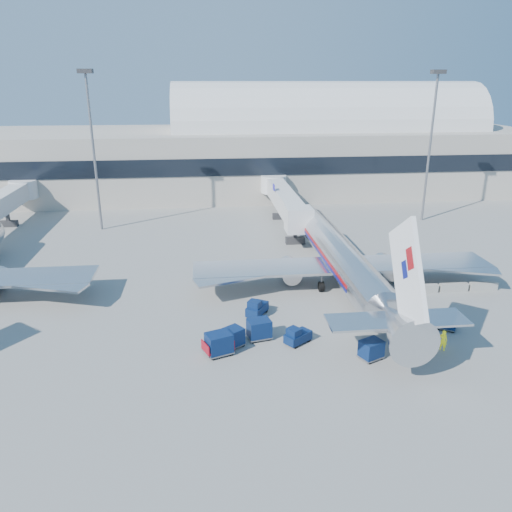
{
  "coord_description": "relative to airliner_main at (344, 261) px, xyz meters",
  "views": [
    {
      "loc": [
        -4.6,
        -44.02,
        21.03
      ],
      "look_at": [
        0.73,
        6.0,
        3.34
      ],
      "focal_mm": 35.0,
      "sensor_mm": 36.0,
      "label": 1
    }
  ],
  "objects": [
    {
      "name": "ramp_worker",
      "position": [
        4.57,
        -14.0,
        -2.03
      ],
      "size": [
        0.77,
        0.75,
        1.79
      ],
      "primitive_type": "imported",
      "rotation": [
        0.0,
        0.0,
        2.43
      ],
      "color": "#E3EF19",
      "rests_on": "ground"
    },
    {
      "name": "tug_left",
      "position": [
        -10.02,
        -5.95,
        -2.16
      ],
      "size": [
        2.44,
        2.85,
        1.67
      ],
      "rotation": [
        0.0,
        0.0,
        1.02
      ],
      "color": "#091C45",
      "rests_on": "ground"
    },
    {
      "name": "tug_right",
      "position": [
        0.76,
        -8.71,
        -2.21
      ],
      "size": [
        2.41,
        2.67,
        1.58
      ],
      "rotation": [
        0.0,
        0.0,
        -0.93
      ],
      "color": "#091C45",
      "rests_on": "ground"
    },
    {
      "name": "terminal",
      "position": [
        -23.6,
        51.46,
        4.6
      ],
      "size": [
        170.0,
        28.15,
        21.0
      ],
      "color": "#B2AA9E",
      "rests_on": "ground"
    },
    {
      "name": "cart_train_a",
      "position": [
        -10.27,
        -10.48,
        -1.98
      ],
      "size": [
        2.3,
        1.94,
        1.77
      ],
      "rotation": [
        0.0,
        0.0,
        0.23
      ],
      "color": "#091C45",
      "rests_on": "ground"
    },
    {
      "name": "ground",
      "position": [
        -10.0,
        -4.51,
        -2.93
      ],
      "size": [
        260.0,
        260.0,
        0.0
      ],
      "primitive_type": "plane",
      "color": "gray",
      "rests_on": "ground"
    },
    {
      "name": "jetbridge_near",
      "position": [
        -2.4,
        26.3,
        1.0
      ],
      "size": [
        4.4,
        27.5,
        6.25
      ],
      "color": "silver",
      "rests_on": "ground"
    },
    {
      "name": "mast_west",
      "position": [
        -30.0,
        25.49,
        11.87
      ],
      "size": [
        2.0,
        1.2,
        22.6
      ],
      "color": "slate",
      "rests_on": "ground"
    },
    {
      "name": "cart_solo_near",
      "position": [
        -1.75,
        -14.71,
        -2.08
      ],
      "size": [
        2.21,
        2.01,
        1.59
      ],
      "rotation": [
        0.0,
        0.0,
        0.44
      ],
      "color": "#091C45",
      "rests_on": "ground"
    },
    {
      "name": "cart_train_c",
      "position": [
        -13.8,
        -12.72,
        -1.94
      ],
      "size": [
        2.53,
        2.24,
        1.85
      ],
      "rotation": [
        0.0,
        0.0,
        0.36
      ],
      "color": "#091C45",
      "rests_on": "ground"
    },
    {
      "name": "cart_open_red",
      "position": [
        -13.87,
        -12.61,
        -2.48
      ],
      "size": [
        2.76,
        2.38,
        0.62
      ],
      "rotation": [
        0.0,
        0.0,
        0.39
      ],
      "color": "slate",
      "rests_on": "ground"
    },
    {
      "name": "airliner_main",
      "position": [
        0.0,
        0.0,
        0.0
      ],
      "size": [
        32.0,
        37.26,
        12.07
      ],
      "color": "silver",
      "rests_on": "ground"
    },
    {
      "name": "cart_solo_far",
      "position": [
        6.62,
        -10.47,
        -2.1
      ],
      "size": [
        2.2,
        2.08,
        1.54
      ],
      "rotation": [
        0.0,
        0.0,
        -0.58
      ],
      "color": "#091C45",
      "rests_on": "ground"
    },
    {
      "name": "barrier_near",
      "position": [
        8.0,
        -2.51,
        -2.48
      ],
      "size": [
        3.0,
        0.55,
        0.9
      ],
      "primitive_type": "cube",
      "color": "#9E9E96",
      "rests_on": "ground"
    },
    {
      "name": "cart_train_b",
      "position": [
        -12.67,
        -11.63,
        -2.05
      ],
      "size": [
        2.35,
        2.25,
        1.65
      ],
      "rotation": [
        0.0,
        0.0,
        0.62
      ],
      "color": "#091C45",
      "rests_on": "ground"
    },
    {
      "name": "tug_lead",
      "position": [
        -7.18,
        -11.63,
        -2.22
      ],
      "size": [
        2.61,
        2.37,
        1.55
      ],
      "rotation": [
        0.0,
        0.0,
        0.64
      ],
      "color": "#091C45",
      "rests_on": "ground"
    },
    {
      "name": "barrier_mid",
      "position": [
        11.3,
        -2.51,
        -2.48
      ],
      "size": [
        3.0,
        0.55,
        0.9
      ],
      "primitive_type": "cube",
      "color": "#9E9E96",
      "rests_on": "ground"
    },
    {
      "name": "barrier_far",
      "position": [
        14.6,
        -2.51,
        -2.48
      ],
      "size": [
        3.0,
        0.55,
        0.9
      ],
      "primitive_type": "cube",
      "color": "#9E9E96",
      "rests_on": "ground"
    },
    {
      "name": "mast_east",
      "position": [
        20.0,
        25.49,
        11.87
      ],
      "size": [
        2.0,
        1.2,
        22.6
      ],
      "color": "slate",
      "rests_on": "ground"
    }
  ]
}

